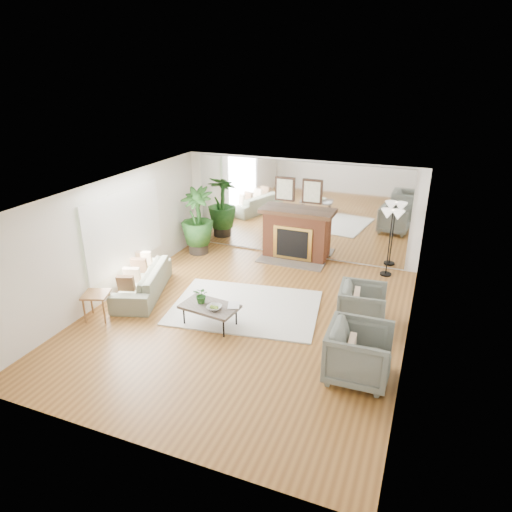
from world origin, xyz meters
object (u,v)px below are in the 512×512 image
at_px(fireplace, 295,234).
at_px(armchair_front, 359,353).
at_px(floor_lamp, 392,220).
at_px(sofa, 142,281).
at_px(potted_ficus, 197,219).
at_px(armchair_back, 362,306).
at_px(side_table, 96,298).
at_px(coffee_table, 210,307).

xyz_separation_m(fireplace, armchair_front, (2.37, -4.31, -0.21)).
bearing_deg(floor_lamp, sofa, -148.30).
bearing_deg(potted_ficus, fireplace, 12.33).
bearing_deg(armchair_front, potted_ficus, 50.62).
height_order(sofa, armchair_front, armchair_front).
distance_m(armchair_back, armchair_front, 1.68).
bearing_deg(floor_lamp, armchair_front, -89.27).
bearing_deg(sofa, floor_lamp, 103.29).
distance_m(fireplace, armchair_back, 3.42).
bearing_deg(floor_lamp, armchair_back, -93.86).
xyz_separation_m(armchair_back, floor_lamp, (0.17, 2.49, 0.97)).
relative_size(fireplace, sofa, 1.00).
height_order(sofa, armchair_back, armchair_back).
bearing_deg(floor_lamp, potted_ficus, -175.44).
bearing_deg(potted_ficus, armchair_back, -24.49).
bearing_deg(armchair_back, sofa, 90.61).
relative_size(side_table, floor_lamp, 0.38).
xyz_separation_m(sofa, floor_lamp, (4.76, 2.94, 1.06)).
bearing_deg(fireplace, potted_ficus, -167.67).
height_order(sofa, side_table, sofa).
relative_size(side_table, potted_ficus, 0.34).
bearing_deg(armchair_back, potted_ficus, 60.43).
bearing_deg(floor_lamp, side_table, -140.13).
bearing_deg(armchair_front, armchair_back, 6.09).
height_order(fireplace, armchair_back, fireplace).
relative_size(sofa, armchair_back, 2.37).
height_order(fireplace, coffee_table, fireplace).
height_order(sofa, floor_lamp, floor_lamp).
bearing_deg(sofa, side_table, -27.85).
relative_size(fireplace, floor_lamp, 1.29).
distance_m(armchair_back, floor_lamp, 2.67).
distance_m(sofa, potted_ficus, 2.64).
height_order(side_table, potted_ficus, potted_ficus).
distance_m(fireplace, armchair_front, 4.92).
relative_size(armchair_back, armchair_front, 0.89).
bearing_deg(sofa, potted_ficus, 162.07).
bearing_deg(floor_lamp, fireplace, 176.07).
height_order(coffee_table, armchair_back, armchair_back).
xyz_separation_m(side_table, potted_ficus, (0.18, 3.76, 0.49)).
bearing_deg(armchair_front, fireplace, 27.32).
distance_m(sofa, armchair_front, 4.97).
relative_size(sofa, armchair_front, 2.09).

